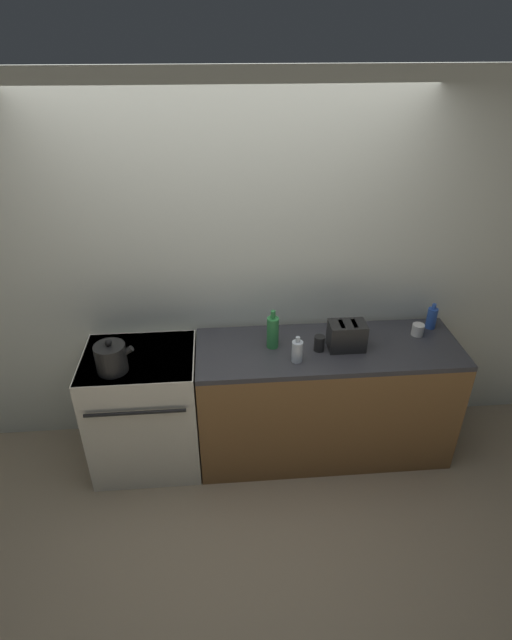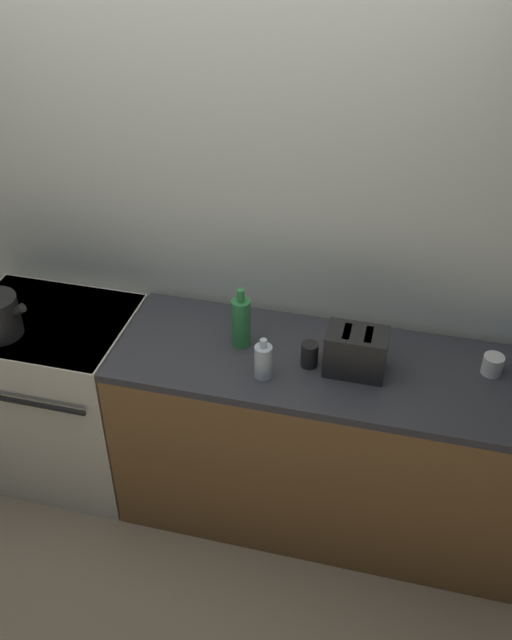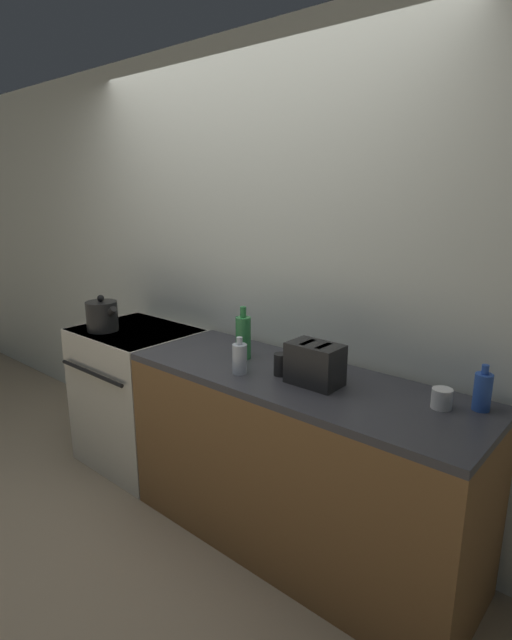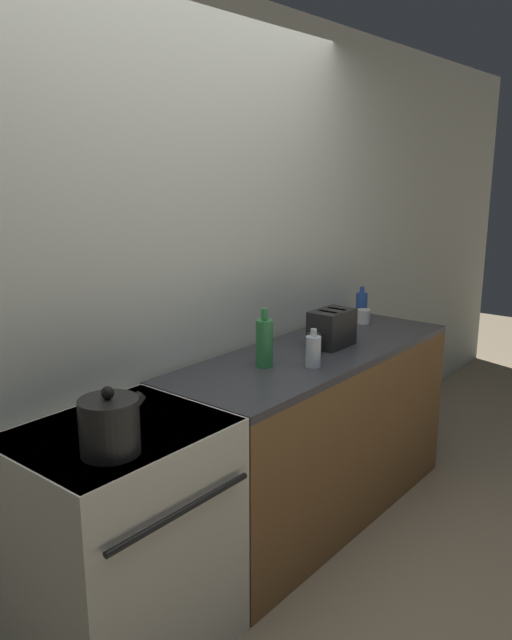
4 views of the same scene
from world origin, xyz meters
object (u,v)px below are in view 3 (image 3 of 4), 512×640
cup_white (442,398)px  cup_black (281,364)px  bottle_green (243,337)px  stove (139,395)px  bottle_blue (483,391)px  bottle_clear (240,358)px  toaster (315,364)px  kettle (102,316)px

cup_white → cup_black: 0.74m
bottle_green → stove: bearing=-177.1°
bottle_blue → bottle_green: bottle_green is taller
stove → cup_white: cup_white is taller
bottle_clear → toaster: bearing=19.2°
bottle_green → bottle_blue: bearing=7.4°
bottle_green → bottle_clear: bearing=-52.3°
cup_white → cup_black: size_ratio=0.78×
kettle → bottle_blue: kettle is taller
bottle_green → cup_white: (1.03, 0.06, -0.07)m
toaster → bottle_clear: size_ratio=1.34×
toaster → bottle_blue: bearing=17.2°
kettle → bottle_green: 1.05m
bottle_blue → bottle_green: size_ratio=0.69×
cup_black → bottle_blue: bearing=14.4°
toaster → cup_white: (0.54, 0.12, -0.05)m
kettle → bottle_blue: bearing=8.7°
bottle_blue → cup_black: size_ratio=1.79×
bottle_clear → bottle_blue: (1.02, 0.33, 0.00)m
bottle_blue → bottle_green: bearing=-172.6°
cup_black → bottle_green: bearing=167.3°
kettle → bottle_green: bearing=10.2°
bottle_green → cup_black: 0.32m
toaster → bottle_green: size_ratio=0.88×
kettle → stove: bearing=46.4°
stove → bottle_blue: size_ratio=4.77×
stove → bottle_green: 1.06m
stove → cup_black: bearing=-1.1°
kettle → cup_black: size_ratio=2.28×
stove → cup_black: 1.30m
bottle_blue → cup_white: size_ratio=2.31×
bottle_clear → bottle_green: 0.23m
cup_white → bottle_blue: bearing=34.3°
bottle_green → cup_black: bearing=-12.7°
stove → bottle_green: bearing=2.9°
stove → kettle: 0.57m
stove → cup_white: size_ratio=11.01×
cup_white → stove: bearing=-176.8°
stove → toaster: size_ratio=3.75×
kettle → cup_black: bearing=5.0°
bottle_green → cup_black: (0.31, -0.07, -0.06)m
bottle_green → cup_black: bottle_green is taller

